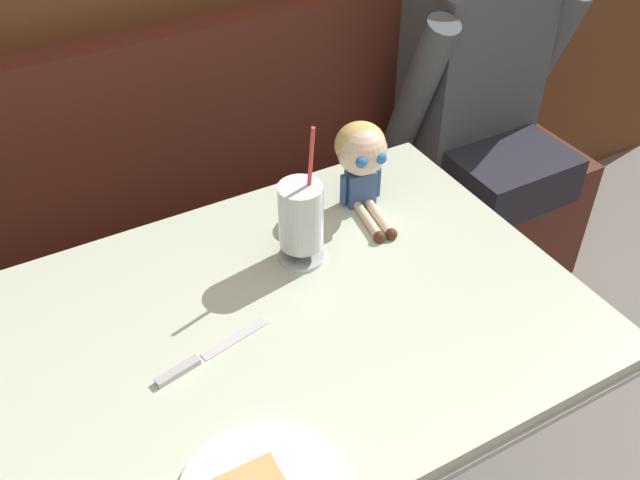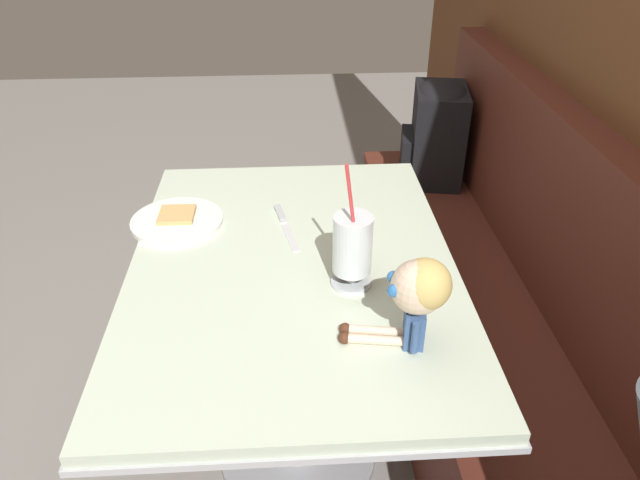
{
  "view_description": "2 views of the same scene",
  "coord_description": "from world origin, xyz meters",
  "views": [
    {
      "loc": [
        -0.41,
        -0.67,
        1.7
      ],
      "look_at": [
        0.09,
        0.23,
        0.86
      ],
      "focal_mm": 39.72,
      "sensor_mm": 36.0,
      "label": 1
    },
    {
      "loc": [
        1.21,
        0.17,
        1.57
      ],
      "look_at": [
        -0.01,
        0.25,
        0.8
      ],
      "focal_mm": 33.35,
      "sensor_mm": 36.0,
      "label": 2
    }
  ],
  "objects": [
    {
      "name": "seated_doll",
      "position": [
        0.3,
        0.42,
        0.87
      ],
      "size": [
        0.13,
        0.23,
        0.2
      ],
      "color": "#385689",
      "rests_on": "diner_table"
    },
    {
      "name": "booth_bench",
      "position": [
        0.0,
        0.81,
        0.33
      ],
      "size": [
        2.6,
        0.48,
        1.0
      ],
      "color": "#512319",
      "rests_on": "ground"
    },
    {
      "name": "butter_knife",
      "position": [
        -0.2,
        0.16,
        0.74
      ],
      "size": [
        0.23,
        0.07,
        0.01
      ],
      "color": "silver",
      "rests_on": "diner_table"
    },
    {
      "name": "milkshake_glass",
      "position": [
        0.1,
        0.32,
        0.84
      ],
      "size": [
        0.1,
        0.1,
        0.32
      ],
      "color": "silver",
      "rests_on": "diner_table"
    },
    {
      "name": "toast_plate",
      "position": [
        -0.21,
        -0.13,
        0.75
      ],
      "size": [
        0.25,
        0.25,
        0.03
      ],
      "color": "white",
      "rests_on": "diner_table"
    },
    {
      "name": "backpack",
      "position": [
        -1.02,
        0.78,
        0.66
      ],
      "size": [
        0.33,
        0.28,
        0.41
      ],
      "color": "black",
      "rests_on": "booth_bench"
    },
    {
      "name": "diner_table",
      "position": [
        0.0,
        0.18,
        0.54
      ],
      "size": [
        1.11,
        0.81,
        0.74
      ],
      "color": "beige",
      "rests_on": "ground"
    },
    {
      "name": "ground_plane",
      "position": [
        0.0,
        0.0,
        0.0
      ],
      "size": [
        8.0,
        8.0,
        0.0
      ],
      "primitive_type": "plane",
      "color": "gray"
    }
  ]
}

